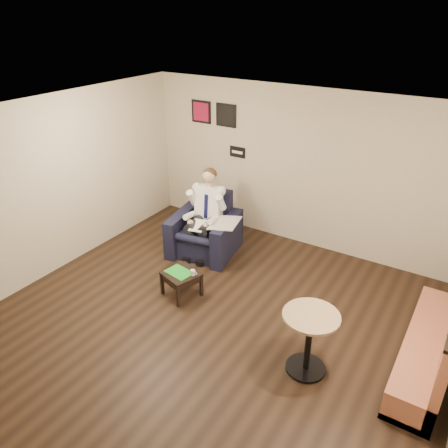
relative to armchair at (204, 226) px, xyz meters
The scene contains 17 objects.
ground 2.21m from the armchair, 54.92° to the right, with size 6.00×6.00×0.00m, color black.
wall_back 1.96m from the armchair, 45.10° to the left, with size 6.00×0.02×2.80m, color beige.
wall_left 2.64m from the armchair, 135.07° to the right, with size 0.02×6.00×2.80m, color beige.
ceiling 3.14m from the armchair, 54.92° to the right, with size 6.00×6.00×0.02m, color white.
seating_sign 1.57m from the armchair, 93.00° to the left, with size 0.32×0.02×0.20m, color black.
art_print_left 2.22m from the armchair, 125.19° to the left, with size 0.42×0.03×0.42m, color #A11338.
art_print_right 2.07m from the armchair, 104.38° to the left, with size 0.42×0.03×0.42m, color black.
armchair is the anchor object (origin of this frame).
seated_man 0.23m from the armchair, 80.00° to the right, with size 0.67×1.01×1.41m, color white, non-canonical shape.
lap_papers 0.27m from the armchair, 80.00° to the right, with size 0.24×0.34×0.01m, color white.
newspaper 0.48m from the armchair, ahead, with size 0.45×0.56×0.01m, color silver.
side_table 1.37m from the armchair, 70.66° to the right, with size 0.48×0.48×0.39m, color black.
green_folder 1.33m from the armchair, 72.00° to the right, with size 0.39×0.28×0.01m, color green.
coffee_mug 1.36m from the armchair, 62.72° to the right, with size 0.07×0.07×0.08m, color white.
smartphone 1.26m from the armchair, 65.25° to the right, with size 0.12×0.06×0.01m, color black.
banquette 3.91m from the armchair, 11.88° to the right, with size 0.53×2.24×1.14m, color #AD6043.
cafe_table 3.12m from the armchair, 32.49° to the right, with size 0.66×0.66×0.82m, color #A58259.
Camera 1 is at (2.65, -3.77, 3.98)m, focal length 35.00 mm.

